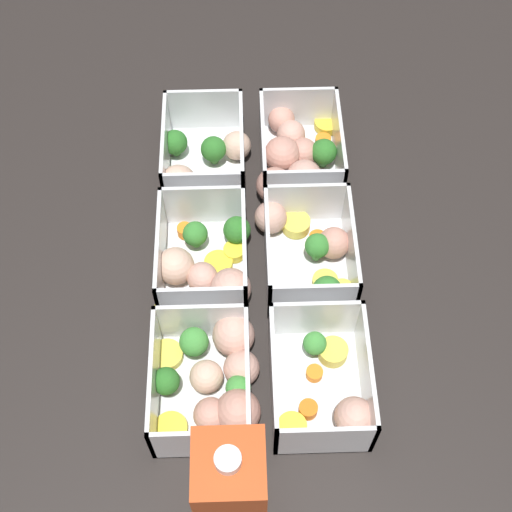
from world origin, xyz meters
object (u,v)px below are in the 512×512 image
object	(u,v)px
juice_carton	(231,490)
container_far_right	(201,158)
container_near_left	(326,386)
container_near_right	(295,156)
container_near_center	(309,250)
container_far_center	(206,264)
container_far_left	(215,378)

from	to	relation	value
juice_carton	container_far_right	bearing A→B (deg)	4.70
container_near_left	container_near_right	size ratio (longest dim) A/B	0.83
container_near_left	container_near_center	bearing A→B (deg)	2.07
container_near_center	juice_carton	world-z (taller)	juice_carton
container_near_center	container_far_center	size ratio (longest dim) A/B	1.09
container_near_right	container_far_right	xyz separation A→B (m)	(-0.00, 0.13, 0.00)
container_far_left	juice_carton	distance (m)	0.16
container_near_right	container_near_center	bearing A→B (deg)	-176.75
container_near_left	juice_carton	xyz separation A→B (m)	(-0.13, 0.11, 0.07)
container_far_left	container_near_left	bearing A→B (deg)	-95.75
container_near_center	container_far_right	distance (m)	0.21
container_near_center	container_far_left	bearing A→B (deg)	144.93
container_far_right	container_near_left	bearing A→B (deg)	-156.69
container_near_left	container_near_right	bearing A→B (deg)	2.61
container_far_right	container_far_left	bearing A→B (deg)	-176.64
container_near_right	container_far_left	xyz separation A→B (m)	(-0.33, 0.11, -0.00)
container_far_center	container_far_right	distance (m)	0.17
container_near_center	container_far_center	bearing A→B (deg)	97.23
container_near_left	container_far_center	size ratio (longest dim) A/B	0.96
container_near_left	container_near_center	world-z (taller)	same
container_near_right	container_far_center	bearing A→B (deg)	144.52
container_near_center	juice_carton	bearing A→B (deg)	162.18
container_near_right	container_far_left	size ratio (longest dim) A/B	1.10
container_far_center	container_near_center	bearing A→B (deg)	-82.77
container_far_left	juice_carton	size ratio (longest dim) A/B	0.84
juice_carton	container_near_left	bearing A→B (deg)	-39.66
container_far_left	juice_carton	xyz separation A→B (m)	(-0.15, -0.02, 0.07)
container_far_right	juice_carton	bearing A→B (deg)	-175.30
container_far_center	juice_carton	distance (m)	0.31
container_near_center	juice_carton	distance (m)	0.34
container_far_left	container_far_right	bearing A→B (deg)	3.36
container_far_center	juice_carton	xyz separation A→B (m)	(-0.30, -0.03, 0.07)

